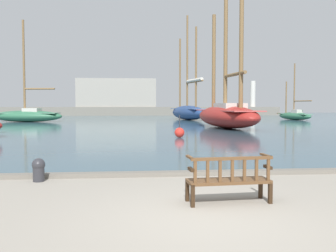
{
  "coord_description": "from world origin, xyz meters",
  "views": [
    {
      "loc": [
        -1.16,
        -6.03,
        1.88
      ],
      "look_at": [
        0.34,
        10.0,
        1.0
      ],
      "focal_mm": 40.0,
      "sensor_mm": 36.0,
      "label": 1
    }
  ],
  "objects": [
    {
      "name": "ground_plane",
      "position": [
        0.0,
        0.0,
        0.0
      ],
      "size": [
        160.0,
        160.0,
        0.0
      ],
      "primitive_type": "plane",
      "color": "gray"
    },
    {
      "name": "harbor_water",
      "position": [
        0.0,
        44.0,
        0.04
      ],
      "size": [
        100.0,
        80.0,
        0.08
      ],
      "primitive_type": "cube",
      "color": "#385666",
      "rests_on": "ground"
    },
    {
      "name": "quay_edge_kerb",
      "position": [
        0.0,
        3.85,
        0.06
      ],
      "size": [
        40.0,
        0.3,
        0.12
      ],
      "primitive_type": "cube",
      "color": "slate",
      "rests_on": "ground"
    },
    {
      "name": "park_bench",
      "position": [
        0.68,
        0.98,
        0.47
      ],
      "size": [
        1.64,
        0.64,
        0.92
      ],
      "color": "#322113",
      "rests_on": "ground"
    },
    {
      "name": "sailboat_outer_port",
      "position": [
        -12.78,
        36.27,
        0.88
      ],
      "size": [
        8.3,
        3.78,
        11.08
      ],
      "color": "#2D6647",
      "rests_on": "harbor_water"
    },
    {
      "name": "sailboat_mid_port",
      "position": [
        6.36,
        23.62,
        1.29
      ],
      "size": [
        4.35,
        11.1,
        13.55
      ],
      "color": "maroon",
      "rests_on": "harbor_water"
    },
    {
      "name": "sailboat_distant_harbor",
      "position": [
        5.71,
        40.59,
        1.27
      ],
      "size": [
        4.39,
        10.07,
        13.03
      ],
      "color": "navy",
      "rests_on": "harbor_water"
    },
    {
      "name": "sailboat_nearest_port",
      "position": [
        19.01,
        39.14,
        0.68
      ],
      "size": [
        2.91,
        6.75,
        7.04
      ],
      "color": "#2D6647",
      "rests_on": "harbor_water"
    },
    {
      "name": "mooring_bollard",
      "position": [
        -3.5,
        3.42,
        0.32
      ],
      "size": [
        0.32,
        0.32,
        0.58
      ],
      "color": "#2D2D33",
      "rests_on": "ground"
    },
    {
      "name": "channel_buoy",
      "position": [
        1.44,
        14.82,
        0.37
      ],
      "size": [
        0.56,
        0.56,
        1.26
      ],
      "color": "red",
      "rests_on": "harbor_water"
    },
    {
      "name": "far_breakwater",
      "position": [
        -1.41,
        61.7,
        2.24
      ],
      "size": [
        51.45,
        2.4,
        6.71
      ],
      "color": "slate",
      "rests_on": "ground"
    }
  ]
}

